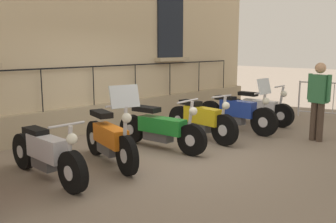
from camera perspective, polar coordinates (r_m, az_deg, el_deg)
name	(u,v)px	position (r m, az deg, el deg)	size (l,w,h in m)	color
ground_plane	(167,151)	(7.35, -0.11, -6.14)	(60.00, 60.00, 0.00)	gray
motorcycle_silver	(46,155)	(6.01, -18.20, -6.34)	(2.13, 0.56, 0.98)	black
motorcycle_orange	(110,139)	(6.52, -8.91, -4.26)	(1.99, 0.77, 1.45)	black
motorcycle_green	(160,129)	(7.42, -1.18, -2.73)	(2.15, 0.66, 1.05)	black
motorcycle_yellow	(201,120)	(8.21, 5.13, -1.35)	(2.05, 0.59, 1.05)	black
motorcycle_blue	(237,113)	(9.12, 10.56, -0.17)	(2.22, 0.58, 1.33)	black
motorcycle_white	(258,109)	(10.16, 13.75, 0.32)	(1.97, 0.54, 1.06)	black
pedestrian_standing	(319,97)	(8.61, 22.15, 2.06)	(0.53, 0.27, 1.71)	#47382D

